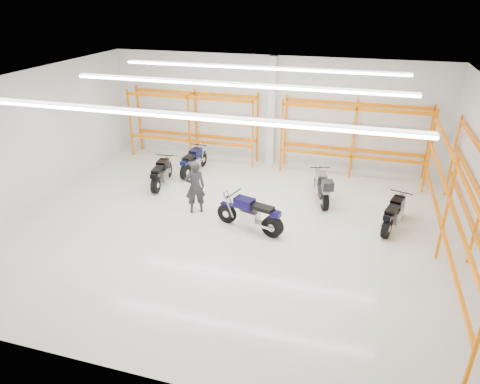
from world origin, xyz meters
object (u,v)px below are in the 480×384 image
(motorcycle_back_a, at_px, (161,174))
(motorcycle_back_b, at_px, (193,162))
(motorcycle_main, at_px, (252,215))
(motorcycle_back_c, at_px, (322,188))
(structural_column, at_px, (272,112))
(standing_man, at_px, (195,187))
(motorcycle_back_d, at_px, (393,214))

(motorcycle_back_a, xyz_separation_m, motorcycle_back_b, (0.71, 1.47, 0.01))
(motorcycle_main, bearing_deg, motorcycle_back_b, 132.82)
(motorcycle_back_c, bearing_deg, motorcycle_back_a, -177.14)
(structural_column, bearing_deg, motorcycle_main, -82.91)
(motorcycle_main, relative_size, standing_man, 1.25)
(motorcycle_back_b, height_order, motorcycle_back_c, motorcycle_back_c)
(motorcycle_main, relative_size, motorcycle_back_a, 1.07)
(motorcycle_back_d, bearing_deg, motorcycle_back_c, 152.23)
(motorcycle_back_d, distance_m, standing_man, 6.39)
(motorcycle_back_d, bearing_deg, motorcycle_back_a, 173.65)
(motorcycle_back_b, bearing_deg, motorcycle_back_d, -17.36)
(motorcycle_back_b, distance_m, structural_column, 3.85)
(motorcycle_back_b, relative_size, motorcycle_back_c, 0.98)
(standing_man, height_order, structural_column, structural_column)
(standing_man, distance_m, structural_column, 5.48)
(motorcycle_back_a, distance_m, motorcycle_back_b, 1.63)
(motorcycle_back_a, relative_size, motorcycle_back_d, 1.03)
(motorcycle_back_b, relative_size, standing_man, 1.18)
(motorcycle_back_c, xyz_separation_m, motorcycle_back_d, (2.35, -1.24, -0.06))
(motorcycle_back_b, bearing_deg, standing_man, -66.45)
(motorcycle_back_a, distance_m, motorcycle_back_c, 6.06)
(motorcycle_main, height_order, motorcycle_back_d, motorcycle_main)
(standing_man, bearing_deg, motorcycle_back_b, -96.02)
(motorcycle_back_a, bearing_deg, motorcycle_back_d, -6.35)
(standing_man, bearing_deg, motorcycle_back_a, -67.70)
(motorcycle_back_a, relative_size, motorcycle_back_c, 0.96)
(standing_man, xyz_separation_m, structural_column, (1.42, 5.12, 1.33))
(motorcycle_back_a, height_order, motorcycle_back_d, motorcycle_back_d)
(motorcycle_main, bearing_deg, motorcycle_back_a, 151.39)
(structural_column, bearing_deg, motorcycle_back_c, -51.17)
(motorcycle_back_c, bearing_deg, standing_man, -154.36)
(standing_man, bearing_deg, motorcycle_back_c, 176.07)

